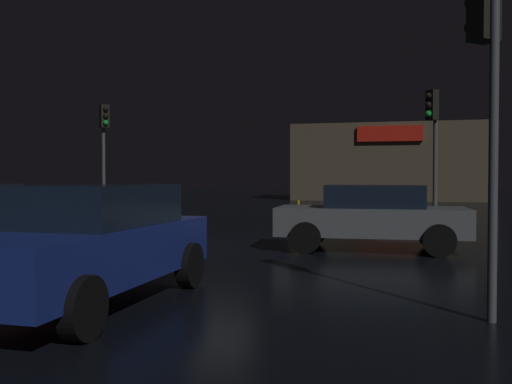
% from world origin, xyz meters
% --- Properties ---
extents(ground_plane, '(120.00, 120.00, 0.00)m').
position_xyz_m(ground_plane, '(0.00, 0.00, 0.00)').
color(ground_plane, black).
extents(store_building, '(14.37, 6.91, 5.67)m').
position_xyz_m(store_building, '(4.04, 31.40, 2.84)').
color(store_building, brown).
rests_on(store_building, ground).
extents(traffic_signal_main, '(0.42, 0.42, 4.45)m').
position_xyz_m(traffic_signal_main, '(5.73, 5.27, 3.14)').
color(traffic_signal_main, '#595B60').
rests_on(traffic_signal_main, ground).
extents(traffic_signal_opposite, '(0.42, 0.42, 4.45)m').
position_xyz_m(traffic_signal_opposite, '(-6.09, 6.03, 3.27)').
color(traffic_signal_opposite, '#595B60').
rests_on(traffic_signal_opposite, ground).
extents(traffic_signal_cross_left, '(0.42, 0.42, 4.40)m').
position_xyz_m(traffic_signal_cross_left, '(5.70, -6.00, 3.34)').
color(traffic_signal_cross_left, '#595B60').
rests_on(traffic_signal_cross_left, ground).
extents(car_near, '(1.96, 4.61, 1.63)m').
position_xyz_m(car_near, '(0.65, -6.42, 0.85)').
color(car_near, navy).
rests_on(car_near, ground).
extents(car_far, '(4.49, 2.13, 1.55)m').
position_xyz_m(car_far, '(4.08, 0.34, 0.82)').
color(car_far, slate).
rests_on(car_far, ground).
extents(bollard_kerb_b, '(0.11, 0.11, 0.92)m').
position_xyz_m(bollard_kerb_b, '(1.22, 6.65, 0.46)').
color(bollard_kerb_b, gold).
rests_on(bollard_kerb_b, ground).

